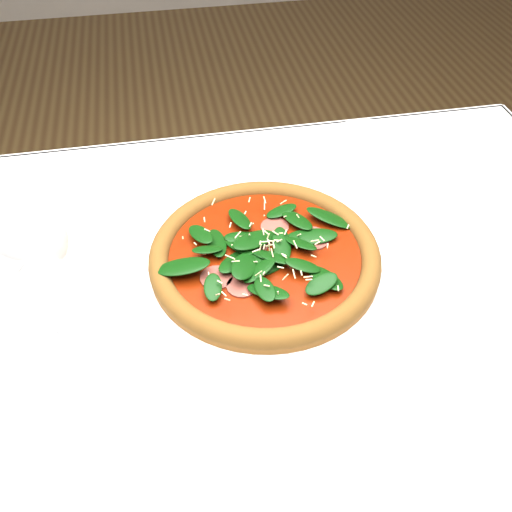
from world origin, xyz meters
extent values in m
cube|color=silver|center=(0.00, 0.00, 0.73)|extent=(1.20, 0.80, 0.04)
cylinder|color=#462B1C|center=(0.54, 0.34, 0.35)|extent=(0.06, 0.06, 0.71)
cube|color=silver|center=(0.00, 0.40, 0.64)|extent=(1.20, 0.01, 0.22)
cylinder|color=white|center=(0.06, 0.05, 0.76)|extent=(0.36, 0.36, 0.01)
torus|color=white|center=(0.06, 0.05, 0.76)|extent=(0.36, 0.36, 0.01)
cylinder|color=#8C5D21|center=(0.06, 0.05, 0.77)|extent=(0.40, 0.40, 0.01)
torus|color=#AB6C27|center=(0.06, 0.05, 0.78)|extent=(0.40, 0.40, 0.03)
cylinder|color=maroon|center=(0.06, 0.05, 0.78)|extent=(0.33, 0.33, 0.00)
cylinder|color=brown|center=(0.06, 0.05, 0.78)|extent=(0.29, 0.29, 0.00)
ellipsoid|color=#0B3409|center=(0.06, 0.05, 0.79)|extent=(0.32, 0.32, 0.02)
cylinder|color=beige|center=(0.06, 0.05, 0.80)|extent=(0.29, 0.29, 0.00)
cylinder|color=white|center=(-0.21, -0.01, 0.75)|extent=(0.08, 0.08, 0.00)
cylinder|color=white|center=(-0.21, -0.01, 0.81)|extent=(0.01, 0.01, 0.11)
ellipsoid|color=white|center=(-0.21, -0.01, 0.91)|extent=(0.09, 0.09, 0.12)
cylinder|color=white|center=(0.30, 0.31, 0.76)|extent=(0.15, 0.15, 0.01)
torus|color=white|center=(0.30, 0.31, 0.76)|extent=(0.15, 0.15, 0.01)
camera|label=1|loc=(-0.05, -0.49, 1.31)|focal=40.00mm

